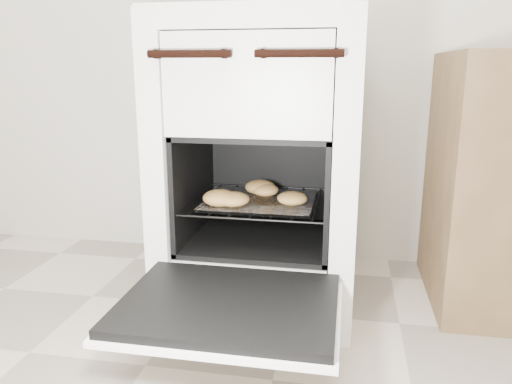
% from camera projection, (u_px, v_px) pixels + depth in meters
% --- Properties ---
extents(stove, '(0.59, 0.65, 0.90)m').
position_uv_depth(stove, '(264.00, 167.00, 1.60)').
color(stove, white).
rests_on(stove, ground).
extents(oven_door, '(0.53, 0.41, 0.04)m').
position_uv_depth(oven_door, '(229.00, 307.00, 1.19)').
color(oven_door, black).
rests_on(oven_door, stove).
extents(oven_rack, '(0.43, 0.41, 0.01)m').
position_uv_depth(oven_rack, '(261.00, 201.00, 1.56)').
color(oven_rack, black).
rests_on(oven_rack, stove).
extents(foil_sheet, '(0.33, 0.29, 0.01)m').
position_uv_depth(foil_sheet, '(259.00, 201.00, 1.54)').
color(foil_sheet, white).
rests_on(foil_sheet, oven_rack).
extents(baked_rolls, '(0.33, 0.30, 0.05)m').
position_uv_depth(baked_rolls, '(251.00, 194.00, 1.52)').
color(baked_rolls, tan).
rests_on(baked_rolls, foil_sheet).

